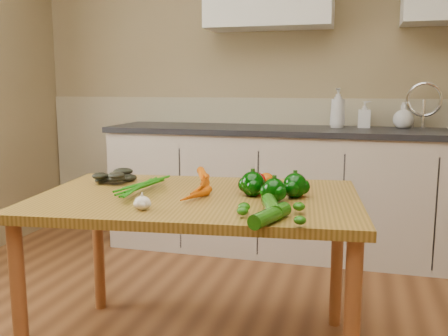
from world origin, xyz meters
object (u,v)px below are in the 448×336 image
(zucchini_a, at_px, (271,207))
(tomato_c, at_px, (299,186))
(pepper_c, at_px, (274,190))
(zucchini_b, at_px, (270,215))
(garlic_bulb, at_px, (142,203))
(tomato_a, at_px, (257,181))
(soap_bottle_c, at_px, (403,115))
(leafy_greens, at_px, (112,173))
(soap_bottle_a, at_px, (338,108))
(tomato_b, at_px, (266,180))
(soap_bottle_b, at_px, (364,114))
(pepper_b, at_px, (295,186))
(carrot_bunch, at_px, (182,186))
(pepper_a, at_px, (253,184))
(table, at_px, (197,213))

(zucchini_a, bearing_deg, tomato_c, 82.95)
(pepper_c, relative_size, zucchini_b, 0.43)
(garlic_bulb, relative_size, tomato_a, 0.76)
(soap_bottle_c, height_order, leafy_greens, soap_bottle_c)
(soap_bottle_a, xyz_separation_m, tomato_a, (-0.28, -1.44, -0.27))
(soap_bottle_c, xyz_separation_m, tomato_b, (-0.69, -1.49, -0.22))
(soap_bottle_b, height_order, pepper_c, soap_bottle_b)
(soap_bottle_c, relative_size, zucchini_a, 0.89)
(soap_bottle_b, height_order, leafy_greens, soap_bottle_b)
(soap_bottle_c, distance_m, tomato_c, 1.64)
(garlic_bulb, relative_size, tomato_c, 0.97)
(pepper_b, xyz_separation_m, pepper_c, (-0.07, -0.10, -0.00))
(pepper_b, bearing_deg, soap_bottle_a, 86.65)
(carrot_bunch, bearing_deg, pepper_b, 0.03)
(carrot_bunch, bearing_deg, tomato_a, 25.14)
(zucchini_b, bearing_deg, pepper_c, 97.37)
(pepper_a, bearing_deg, tomato_c, 34.42)
(leafy_greens, bearing_deg, table, -17.66)
(leafy_greens, bearing_deg, pepper_b, -5.67)
(pepper_c, bearing_deg, carrot_bunch, 173.79)
(soap_bottle_c, bearing_deg, carrot_bunch, -164.97)
(pepper_a, relative_size, pepper_b, 1.01)
(soap_bottle_b, bearing_deg, zucchini_a, 170.28)
(carrot_bunch, xyz_separation_m, pepper_c, (0.41, -0.04, 0.01))
(tomato_b, relative_size, zucchini_b, 0.35)
(carrot_bunch, relative_size, tomato_b, 3.27)
(table, height_order, garlic_bulb, garlic_bulb)
(table, distance_m, soap_bottle_a, 1.75)
(carrot_bunch, height_order, pepper_b, pepper_b)
(pepper_c, xyz_separation_m, tomato_a, (-0.12, 0.23, -0.01))
(pepper_b, height_order, tomato_a, pepper_b)
(garlic_bulb, bearing_deg, leafy_greens, 128.94)
(table, height_order, pepper_b, pepper_b)
(table, bearing_deg, pepper_c, -12.33)
(soap_bottle_a, xyz_separation_m, garlic_bulb, (-0.62, -1.93, -0.28))
(soap_bottle_b, bearing_deg, pepper_c, 168.43)
(table, bearing_deg, tomato_a, 34.33)
(garlic_bulb, height_order, pepper_a, pepper_a)
(soap_bottle_c, height_order, tomato_c, soap_bottle_c)
(pepper_c, distance_m, zucchini_a, 0.20)
(table, height_order, tomato_b, tomato_b)
(carrot_bunch, distance_m, pepper_b, 0.48)
(soap_bottle_c, bearing_deg, zucchini_a, -150.78)
(pepper_c, height_order, zucchini_a, pepper_c)
(leafy_greens, height_order, garlic_bulb, leafy_greens)
(tomato_b, distance_m, zucchini_a, 0.47)
(table, relative_size, soap_bottle_c, 8.19)
(soap_bottle_b, relative_size, pepper_a, 1.82)
(leafy_greens, relative_size, zucchini_b, 0.88)
(pepper_a, relative_size, tomato_b, 1.33)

